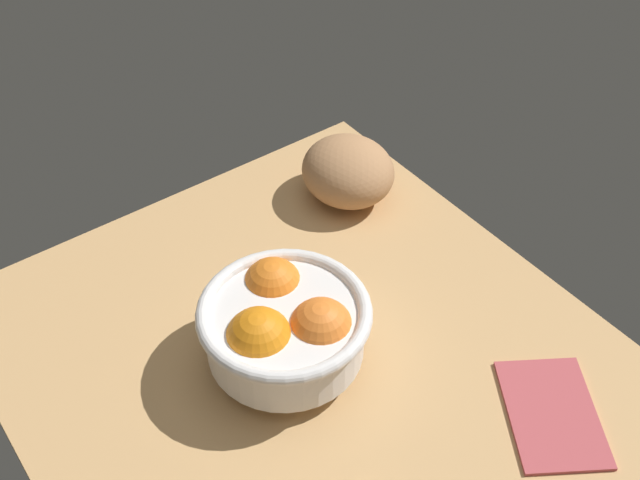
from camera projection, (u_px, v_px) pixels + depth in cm
name	position (u px, v px, depth cm)	size (l,w,h in cm)	color
ground_plane	(326.00, 383.00, 90.27)	(75.28, 63.03, 3.00)	tan
fruit_bowl	(285.00, 326.00, 86.75)	(18.96, 18.96, 10.41)	white
bread_loaf	(348.00, 171.00, 109.04)	(13.25, 12.31, 8.50)	tan
napkin_folded	(552.00, 412.00, 85.05)	(14.12, 9.39, 0.93)	#B84B51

